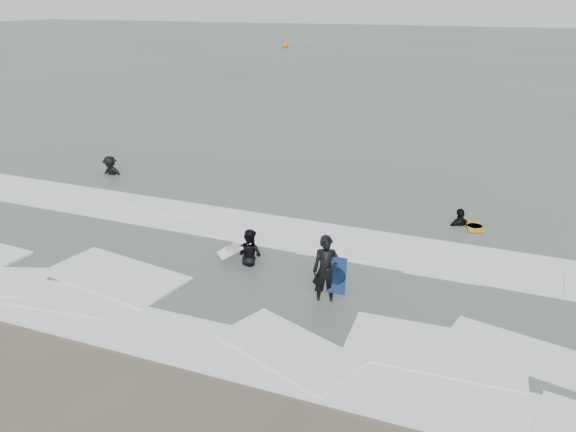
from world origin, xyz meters
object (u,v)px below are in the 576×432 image
at_px(surfer_centre, 325,303).
at_px(buoy, 285,45).
at_px(surfer_right_near, 460,226).
at_px(surfer_breaker, 111,176).
at_px(surfer_wading, 250,265).

bearing_deg(surfer_centre, buoy, 96.07).
xyz_separation_m(surfer_centre, buoy, (-31.66, 72.68, 0.42)).
bearing_deg(surfer_centre, surfer_right_near, 51.64).
xyz_separation_m(surfer_centre, surfer_breaker, (-12.34, 6.85, 0.00)).
xyz_separation_m(surfer_right_near, buoy, (-34.24, 65.93, 0.42)).
relative_size(surfer_centre, surfer_breaker, 1.07).
relative_size(surfer_centre, surfer_wading, 1.13).
distance_m(surfer_wading, buoy, 77.03).
bearing_deg(surfer_breaker, surfer_wading, -33.08).
bearing_deg(surfer_wading, surfer_breaker, -15.35).
bearing_deg(surfer_right_near, surfer_breaker, -40.20).
bearing_deg(surfer_centre, surfer_breaker, 133.49).
xyz_separation_m(surfer_centre, surfer_wading, (-2.77, 1.27, 0.00)).
relative_size(surfer_breaker, buoy, 1.06).
distance_m(surfer_centre, surfer_wading, 3.05).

